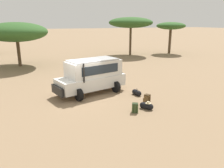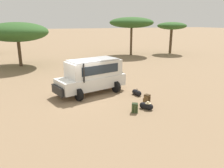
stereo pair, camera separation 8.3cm
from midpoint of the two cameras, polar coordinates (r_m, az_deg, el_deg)
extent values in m
plane|color=#8C7051|center=(15.11, -7.11, -3.40)|extent=(320.00, 320.00, 0.00)
cube|color=silver|center=(15.76, -5.33, 0.59)|extent=(5.21, 3.03, 0.84)
cube|color=silver|center=(15.66, -4.64, 4.16)|extent=(4.14, 2.66, 1.10)
cube|color=#232D38|center=(14.94, -9.60, 3.22)|extent=(0.44, 1.53, 0.77)
cube|color=#232D38|center=(14.91, -2.79, 3.79)|extent=(2.86, 0.75, 0.60)
cube|color=#232D38|center=(16.41, -6.32, 4.83)|extent=(2.86, 0.75, 0.60)
cube|color=#B7B7B7|center=(15.53, -4.84, 6.30)|extent=(3.74, 2.49, 0.10)
cube|color=black|center=(14.70, -13.89, -1.64)|extent=(0.55, 1.61, 0.56)
cylinder|color=black|center=(14.18, -7.19, 2.83)|extent=(0.10, 0.10, 1.25)
cylinder|color=black|center=(14.36, -8.45, -2.81)|extent=(0.47, 0.84, 0.80)
cylinder|color=black|center=(16.03, -11.74, -0.99)|extent=(0.47, 0.84, 0.80)
cylinder|color=black|center=(15.93, 1.20, -0.75)|extent=(0.47, 0.84, 0.80)
cylinder|color=black|center=(17.45, -2.69, 0.72)|extent=(0.47, 0.84, 0.80)
cylinder|color=black|center=(17.16, 2.06, 2.43)|extent=(0.39, 0.77, 0.74)
cube|color=brown|center=(13.84, 9.31, -4.10)|extent=(0.41, 0.41, 0.56)
cube|color=brown|center=(13.96, 8.61, -4.20)|extent=(0.24, 0.18, 0.31)
cube|color=#3A2A16|center=(13.74, 9.37, -2.89)|extent=(0.41, 0.42, 0.07)
cylinder|color=#3A2A16|center=(13.71, 9.78, -4.33)|extent=(0.04, 0.04, 0.48)
cylinder|color=#3A2A16|center=(13.82, 10.08, -4.18)|extent=(0.04, 0.04, 0.48)
cube|color=#42562D|center=(12.53, 6.17, -6.36)|extent=(0.44, 0.42, 0.48)
cube|color=#42562D|center=(12.72, 6.17, -6.30)|extent=(0.27, 0.20, 0.26)
cube|color=#242F19|center=(12.43, 6.20, -5.21)|extent=(0.44, 0.42, 0.07)
cylinder|color=#242F19|center=(12.38, 5.79, -6.63)|extent=(0.04, 0.04, 0.41)
cylinder|color=#242F19|center=(12.38, 6.53, -6.65)|extent=(0.04, 0.04, 0.41)
cylinder|color=black|center=(13.10, 9.13, -5.71)|extent=(0.58, 0.61, 0.37)
sphere|color=black|center=(13.00, 10.10, -5.92)|extent=(0.37, 0.37, 0.37)
sphere|color=black|center=(13.20, 8.18, -5.49)|extent=(0.37, 0.37, 0.37)
torus|color=black|center=(13.03, 9.17, -4.86)|extent=(0.11, 0.15, 0.16)
cylinder|color=beige|center=(12.99, 9.57, -4.98)|extent=(0.34, 0.34, 0.02)
cylinder|color=beige|center=(12.97, 9.58, -4.78)|extent=(0.17, 0.17, 0.09)
cylinder|color=black|center=(15.44, 6.64, -2.25)|extent=(0.43, 0.54, 0.36)
sphere|color=black|center=(15.63, 6.09, -2.01)|extent=(0.36, 0.36, 0.36)
sphere|color=black|center=(15.26, 7.20, -2.50)|extent=(0.36, 0.36, 0.36)
torus|color=black|center=(15.38, 6.66, -1.53)|extent=(0.05, 0.17, 0.16)
cylinder|color=brown|center=(27.40, -22.89, 7.38)|extent=(0.36, 0.36, 2.98)
ellipsoid|color=#2D5623|center=(27.20, -23.45, 12.38)|extent=(6.79, 7.38, 2.15)
cylinder|color=brown|center=(34.32, 5.10, 11.06)|extent=(0.34, 0.34, 4.20)
ellipsoid|color=#2D5623|center=(34.20, 5.21, 15.70)|extent=(6.72, 6.31, 1.60)
cylinder|color=brown|center=(37.32, 15.15, 10.72)|extent=(0.42, 0.42, 3.87)
ellipsoid|color=#2D5623|center=(37.20, 15.43, 14.45)|extent=(4.59, 4.60, 1.17)
camera|label=1|loc=(0.04, -89.84, 0.05)|focal=35.00mm
camera|label=2|loc=(0.04, 90.16, -0.05)|focal=35.00mm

